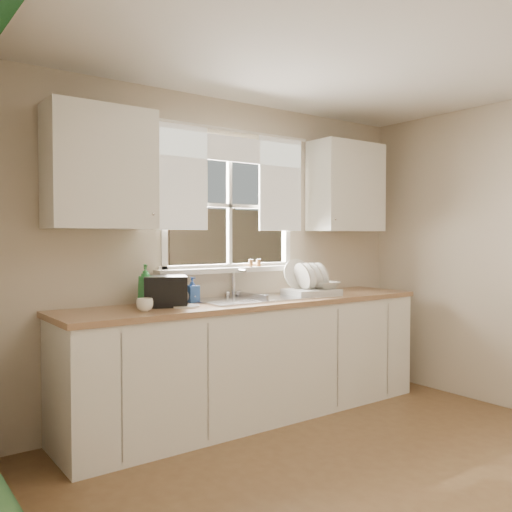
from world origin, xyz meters
TOP-DOWN VIEW (x-y plane):
  - ground at (0.00, 0.00)m, footprint 4.00×4.00m
  - room_walls at (0.00, -0.07)m, footprint 3.62×4.02m
  - ceiling at (0.00, 0.00)m, footprint 3.60×4.00m
  - window at (0.00, 2.00)m, footprint 1.38×0.16m
  - curtains at (0.00, 1.95)m, footprint 1.50×0.03m
  - base_cabinets at (0.00, 1.68)m, footprint 3.00×0.62m
  - countertop at (0.00, 1.68)m, footprint 3.04×0.65m
  - upper_cabinet_left at (-1.15, 1.82)m, footprint 0.70×0.33m
  - upper_cabinet_right at (1.15, 1.82)m, footprint 0.70×0.33m
  - wall_outlet at (0.88, 1.99)m, footprint 0.08×0.01m
  - sill_jars at (0.20, 1.94)m, footprint 0.12×0.04m
  - backyard at (0.58, 8.42)m, footprint 20.00×10.00m
  - sink at (0.00, 1.71)m, footprint 0.88×0.52m
  - dish_rack at (0.56, 1.65)m, footprint 0.45×0.36m
  - bowl at (0.68, 1.61)m, footprint 0.26×0.26m
  - soap_bottle_a at (-0.85, 1.79)m, footprint 0.14×0.14m
  - soap_bottle_b at (-0.46, 1.82)m, footprint 0.09×0.09m
  - soap_bottle_c at (-0.46, 1.84)m, footprint 0.15×0.15m
  - saucer at (-0.63, 1.62)m, footprint 0.20×0.20m
  - cup at (-0.96, 1.57)m, footprint 0.12×0.12m
  - black_appliance at (-0.73, 1.74)m, footprint 0.37×0.35m

SIDE VIEW (x-z plane):
  - ground at x=0.00m, z-range 0.00..0.00m
  - base_cabinets at x=0.00m, z-range 0.00..0.87m
  - sink at x=0.00m, z-range 0.64..1.04m
  - countertop at x=0.00m, z-range 0.87..0.91m
  - saucer at x=-0.63m, z-range 0.91..0.92m
  - cup at x=-0.96m, z-range 0.91..1.00m
  - soap_bottle_c at x=-0.46m, z-range 0.91..1.06m
  - dish_rack at x=0.56m, z-range 0.83..1.14m
  - bowl at x=0.68m, z-range 0.97..1.02m
  - soap_bottle_b at x=-0.46m, z-range 0.91..1.10m
  - black_appliance at x=-0.73m, z-range 0.91..1.12m
  - soap_bottle_a at x=-0.85m, z-range 0.91..1.21m
  - wall_outlet at x=0.88m, z-range 1.02..1.14m
  - sill_jars at x=0.20m, z-range 1.15..1.21m
  - room_walls at x=0.00m, z-range -0.01..2.49m
  - window at x=0.00m, z-range 0.95..2.02m
  - upper_cabinet_left at x=-1.15m, z-range 1.45..2.25m
  - upper_cabinet_right at x=1.15m, z-range 1.45..2.25m
  - curtains at x=0.00m, z-range 1.53..2.34m
  - ceiling at x=0.00m, z-range 2.49..2.51m
  - backyard at x=0.58m, z-range 0.40..6.53m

